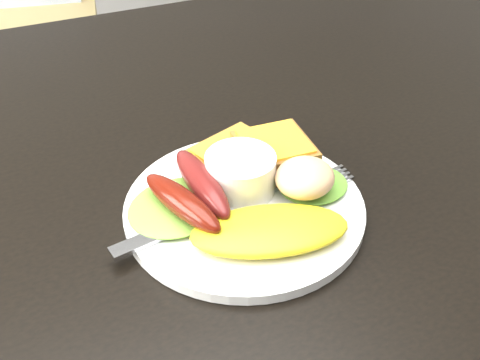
% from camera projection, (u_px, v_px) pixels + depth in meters
% --- Properties ---
extents(dining_table, '(1.20, 0.80, 0.04)m').
position_uv_depth(dining_table, '(196.00, 148.00, 0.65)').
color(dining_table, black).
rests_on(dining_table, ground).
extents(dining_chair, '(0.55, 0.55, 0.06)m').
position_uv_depth(dining_chair, '(11.00, 42.00, 1.55)').
color(dining_chair, tan).
rests_on(dining_chair, ground).
extents(plate, '(0.23, 0.23, 0.01)m').
position_uv_depth(plate, '(244.00, 207.00, 0.53)').
color(plate, white).
rests_on(plate, dining_table).
extents(lettuce_left, '(0.12, 0.11, 0.01)m').
position_uv_depth(lettuce_left, '(176.00, 207.00, 0.52)').
color(lettuce_left, olive).
rests_on(lettuce_left, plate).
extents(lettuce_right, '(0.07, 0.06, 0.01)m').
position_uv_depth(lettuce_right, '(313.00, 184.00, 0.54)').
color(lettuce_right, '#568417').
rests_on(lettuce_right, plate).
extents(omelette, '(0.15, 0.10, 0.02)m').
position_uv_depth(omelette, '(270.00, 230.00, 0.48)').
color(omelette, yellow).
rests_on(omelette, plate).
extents(sausage_a, '(0.06, 0.11, 0.03)m').
position_uv_depth(sausage_a, '(182.00, 202.00, 0.50)').
color(sausage_a, '#611A0F').
rests_on(sausage_a, lettuce_left).
extents(sausage_b, '(0.03, 0.11, 0.03)m').
position_uv_depth(sausage_b, '(202.00, 183.00, 0.52)').
color(sausage_b, maroon).
rests_on(sausage_b, lettuce_left).
extents(ramekin, '(0.08, 0.08, 0.04)m').
position_uv_depth(ramekin, '(240.00, 174.00, 0.53)').
color(ramekin, white).
rests_on(ramekin, plate).
extents(toast_a, '(0.11, 0.11, 0.01)m').
position_uv_depth(toast_a, '(239.00, 158.00, 0.57)').
color(toast_a, olive).
rests_on(toast_a, plate).
extents(toast_b, '(0.08, 0.08, 0.01)m').
position_uv_depth(toast_b, '(275.00, 147.00, 0.57)').
color(toast_b, olive).
rests_on(toast_b, toast_a).
extents(potato_salad, '(0.07, 0.07, 0.03)m').
position_uv_depth(potato_salad, '(305.00, 178.00, 0.52)').
color(potato_salad, beige).
rests_on(potato_salad, lettuce_right).
extents(fork, '(0.18, 0.05, 0.00)m').
position_uv_depth(fork, '(204.00, 215.00, 0.51)').
color(fork, '#ADAFB7').
rests_on(fork, plate).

